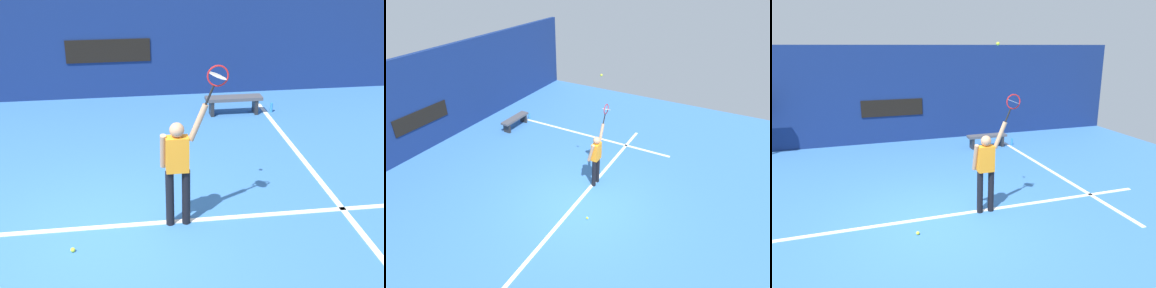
# 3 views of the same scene
# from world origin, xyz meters

# --- Properties ---
(ground_plane) EXTENTS (18.00, 18.00, 0.00)m
(ground_plane) POSITION_xyz_m (0.00, 0.00, 0.00)
(ground_plane) COLOR #3870B2
(back_wall) EXTENTS (18.00, 0.20, 3.49)m
(back_wall) POSITION_xyz_m (0.00, 6.70, 1.75)
(back_wall) COLOR navy
(back_wall) RESTS_ON ground_plane
(sponsor_banner_center) EXTENTS (2.20, 0.03, 0.60)m
(sponsor_banner_center) POSITION_xyz_m (0.00, 6.58, 1.29)
(sponsor_banner_center) COLOR black
(court_baseline) EXTENTS (10.00, 0.10, 0.01)m
(court_baseline) POSITION_xyz_m (0.00, 0.19, 0.01)
(court_baseline) COLOR white
(court_baseline) RESTS_ON ground_plane
(court_sideline) EXTENTS (0.10, 7.00, 0.01)m
(court_sideline) POSITION_xyz_m (3.83, 2.00, 0.01)
(court_sideline) COLOR white
(court_sideline) RESTS_ON ground_plane
(tennis_player) EXTENTS (0.71, 0.31, 1.96)m
(tennis_player) POSITION_xyz_m (1.11, 0.15, 1.01)
(tennis_player) COLOR black
(tennis_player) RESTS_ON ground_plane
(tennis_racket) EXTENTS (0.41, 0.27, 0.62)m
(tennis_racket) POSITION_xyz_m (1.68, 0.15, 2.33)
(tennis_racket) COLOR black
(tennis_ball) EXTENTS (0.07, 0.07, 0.07)m
(tennis_ball) POSITION_xyz_m (1.33, 0.18, 3.50)
(tennis_ball) COLOR #CCE033
(court_bench) EXTENTS (1.40, 0.36, 0.45)m
(court_bench) POSITION_xyz_m (3.02, 4.88, 0.34)
(court_bench) COLOR #4C4C51
(court_bench) RESTS_ON ground_plane
(water_bottle) EXTENTS (0.07, 0.07, 0.24)m
(water_bottle) POSITION_xyz_m (3.99, 4.88, 0.12)
(water_bottle) COLOR #338CD8
(water_bottle) RESTS_ON ground_plane
(spare_ball) EXTENTS (0.07, 0.07, 0.07)m
(spare_ball) POSITION_xyz_m (-0.47, -0.38, 0.03)
(spare_ball) COLOR #CCE033
(spare_ball) RESTS_ON ground_plane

